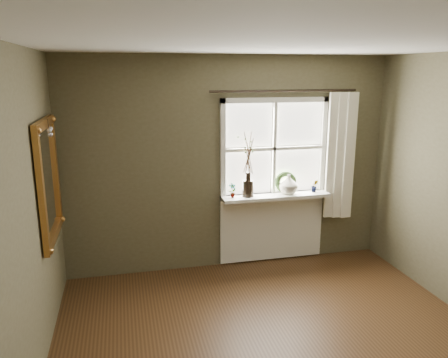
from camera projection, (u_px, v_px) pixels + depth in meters
name	position (u px, v px, depth m)	size (l,w,h in m)	color
ceiling	(314.00, 40.00, 2.88)	(4.50, 4.50, 0.00)	silver
wall_back	(229.00, 164.00, 5.36)	(4.00, 0.10, 2.60)	brown
wall_left	(0.00, 252.00, 2.73)	(0.10, 4.50, 2.60)	brown
window_frame	(274.00, 149.00, 5.37)	(1.36, 0.06, 1.24)	white
window_sill	(276.00, 196.00, 5.41)	(1.36, 0.26, 0.04)	white
window_apron	(272.00, 227.00, 5.62)	(1.36, 0.04, 0.88)	white
dark_jug	(248.00, 188.00, 5.30)	(0.14, 0.14, 0.20)	black
cream_vase	(289.00, 184.00, 5.41)	(0.24, 0.24, 0.25)	beige
wreath	(286.00, 185.00, 5.45)	(0.28, 0.28, 0.07)	#2E4820
potted_plant_left	(232.00, 190.00, 5.26)	(0.09, 0.06, 0.18)	#2E4820
potted_plant_right	(315.00, 186.00, 5.50)	(0.09, 0.07, 0.16)	#2E4820
curtain	(339.00, 156.00, 5.49)	(0.36, 0.12, 1.59)	white
curtain_rod	(285.00, 91.00, 5.17)	(0.03, 0.03, 1.84)	black
gilt_mirror	(49.00, 180.00, 4.11)	(0.10, 0.97, 1.15)	white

